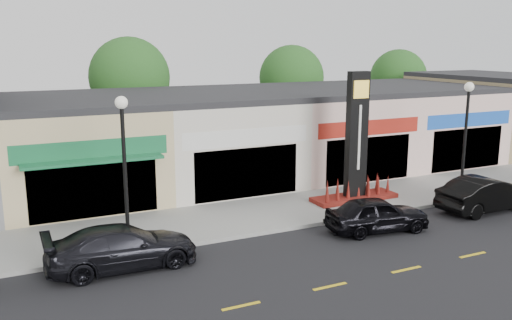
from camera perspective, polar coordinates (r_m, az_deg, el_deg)
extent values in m
plane|color=black|center=(21.20, 10.22, -8.35)|extent=(120.00, 120.00, 0.00)
cube|color=gray|center=(24.64, 4.36, -5.08)|extent=(52.00, 4.30, 0.15)
cube|color=gray|center=(22.81, 7.16, -6.56)|extent=(52.00, 0.20, 0.15)
cube|color=tan|center=(28.23, -18.32, 1.10)|extent=(7.00, 10.00, 4.50)
cube|color=#262628|center=(27.90, -18.65, 5.94)|extent=(7.00, 10.00, 0.30)
cube|color=black|center=(23.62, -16.66, -2.98)|extent=(5.25, 0.10, 2.40)
cube|color=#166539|center=(23.25, -16.91, 1.07)|extent=(6.30, 0.12, 0.80)
cube|color=#166539|center=(22.89, -16.68, -0.11)|extent=(5.60, 0.90, 0.12)
cube|color=beige|center=(29.85, -4.89, 2.25)|extent=(7.00, 10.00, 4.50)
cube|color=#262628|center=(29.53, -4.98, 6.84)|extent=(7.00, 10.00, 0.30)
cube|color=black|center=(25.53, -0.97, -1.35)|extent=(5.25, 0.10, 2.40)
cube|color=silver|center=(25.19, -0.98, 2.41)|extent=(6.30, 0.12, 0.80)
cube|color=beige|center=(32.90, 6.62, 3.13)|extent=(7.00, 10.00, 4.50)
cube|color=#262628|center=(32.62, 6.72, 7.30)|extent=(7.00, 10.00, 0.30)
cube|color=black|center=(29.04, 11.72, 0.05)|extent=(5.25, 0.10, 2.40)
cube|color=#A72116|center=(28.74, 11.87, 3.37)|extent=(6.30, 0.12, 0.80)
cube|color=beige|center=(37.05, 15.88, 3.75)|extent=(7.00, 10.00, 4.50)
cube|color=#262628|center=(36.79, 16.10, 7.45)|extent=(7.00, 10.00, 0.30)
cube|color=black|center=(33.66, 21.31, 1.11)|extent=(5.25, 0.10, 2.40)
cube|color=blue|center=(33.41, 21.53, 3.98)|extent=(6.30, 0.12, 0.80)
cube|color=#8E7A53|center=(41.93, 23.18, 4.51)|extent=(7.00, 10.00, 5.00)
cube|color=#262628|center=(41.70, 23.48, 8.12)|extent=(7.00, 10.00, 0.30)
cylinder|color=#382619|center=(36.86, -12.90, 2.81)|extent=(0.36, 0.36, 3.15)
sphere|color=#1F4E18|center=(36.47, -13.17, 8.48)|extent=(5.20, 5.20, 5.20)
cylinder|color=#382619|center=(41.09, 3.68, 3.90)|extent=(0.36, 0.36, 2.97)
sphere|color=#1F4E18|center=(40.75, 3.75, 8.65)|extent=(4.80, 4.80, 4.80)
cylinder|color=#382619|center=(46.73, 14.52, 4.43)|extent=(0.36, 0.36, 2.80)
sphere|color=#1F4E18|center=(46.43, 14.73, 8.39)|extent=(4.60, 4.60, 4.60)
cylinder|color=black|center=(20.22, -13.25, -8.62)|extent=(0.32, 0.32, 0.30)
cylinder|color=black|center=(19.49, -13.60, -1.72)|extent=(0.14, 0.14, 5.00)
sphere|color=silver|center=(19.05, -13.99, 5.90)|extent=(0.44, 0.44, 0.44)
cylinder|color=black|center=(27.98, 20.73, -3.27)|extent=(0.32, 0.32, 0.30)
cylinder|color=black|center=(27.46, 21.12, 1.77)|extent=(0.14, 0.14, 5.00)
sphere|color=silver|center=(27.15, 21.54, 7.18)|extent=(0.44, 0.44, 0.44)
cube|color=#621310|center=(26.04, 10.29, -3.90)|extent=(4.20, 1.30, 0.20)
cube|color=black|center=(25.40, 10.54, 2.41)|extent=(1.00, 0.40, 6.00)
cube|color=yellow|center=(24.95, 11.03, 7.31)|extent=(0.80, 0.05, 0.80)
cube|color=silver|center=(25.22, 10.83, 2.33)|extent=(0.12, 0.04, 3.00)
imported|color=black|center=(18.79, -13.91, -8.89)|extent=(2.03, 4.99, 1.45)
imported|color=black|center=(22.19, 12.62, -5.59)|extent=(2.23, 4.34, 1.41)
imported|color=black|center=(26.32, 23.10, -3.32)|extent=(1.76, 4.77, 1.56)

